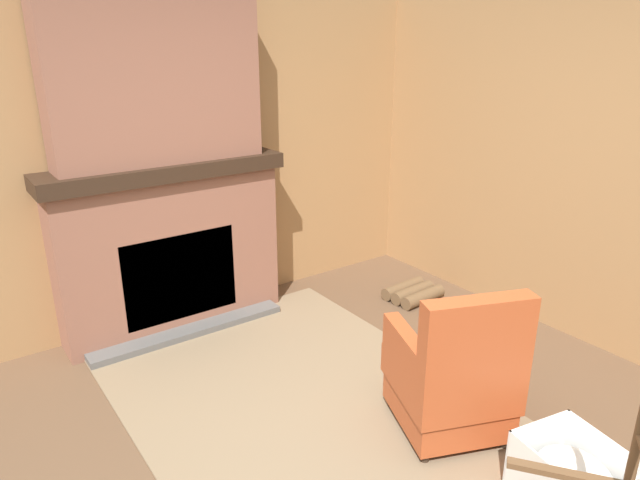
% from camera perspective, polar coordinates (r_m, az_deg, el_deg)
% --- Properties ---
extents(wood_panel_wall_left, '(0.06, 5.29, 2.48)m').
position_cam_1_polar(wood_panel_wall_left, '(4.44, -16.27, 7.27)').
color(wood_panel_wall_left, '#9E7247').
rests_on(wood_panel_wall_left, ground).
extents(fireplace_hearth, '(0.53, 1.76, 1.29)m').
position_cam_1_polar(fireplace_hearth, '(4.42, -14.62, -0.76)').
color(fireplace_hearth, brown).
rests_on(fireplace_hearth, ground).
extents(chimney_breast, '(0.29, 1.46, 1.17)m').
position_cam_1_polar(chimney_breast, '(4.18, -16.18, 15.36)').
color(chimney_breast, brown).
rests_on(chimney_breast, fireplace_hearth).
extents(area_rug, '(3.40, 1.96, 0.01)m').
position_cam_1_polar(area_rug, '(3.44, 1.68, -18.48)').
color(area_rug, '#7A664C').
rests_on(area_rug, ground).
extents(armchair, '(0.79, 0.77, 0.93)m').
position_cam_1_polar(armchair, '(3.33, 13.14, -13.30)').
color(armchair, '#A84723').
rests_on(armchair, ground).
extents(firewood_stack, '(0.37, 0.46, 0.11)m').
position_cam_1_polar(firewood_stack, '(4.99, 9.27, -5.21)').
color(firewood_stack, brown).
rests_on(firewood_stack, ground).
extents(laundry_basket, '(0.55, 0.48, 0.34)m').
position_cam_1_polar(laundry_basket, '(3.14, 24.01, -20.99)').
color(laundry_basket, white).
rests_on(laundry_basket, ground).
extents(oil_lamp_vase, '(0.11, 0.11, 0.30)m').
position_cam_1_polar(oil_lamp_vase, '(4.10, -23.77, 7.62)').
color(oil_lamp_vase, '#47708E').
rests_on(oil_lamp_vase, fireplace_hearth).
extents(storage_case, '(0.14, 0.28, 0.16)m').
position_cam_1_polar(storage_case, '(4.30, -14.39, 8.82)').
color(storage_case, brown).
rests_on(storage_case, fireplace_hearth).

